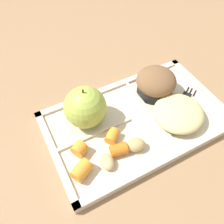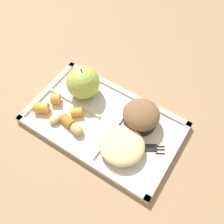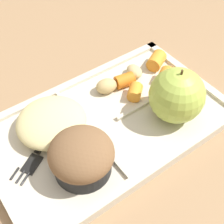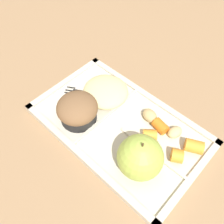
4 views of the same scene
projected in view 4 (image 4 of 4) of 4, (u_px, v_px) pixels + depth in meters
The scene contains 14 objects.
ground at pixel (119, 128), 0.55m from camera, with size 6.00×6.00×0.00m, color #997551.
lunch_tray at pixel (119, 126), 0.54m from camera, with size 0.38×0.23×0.02m.
green_apple at pixel (140, 157), 0.44m from camera, with size 0.09×0.09×0.09m.
bran_muffin at pixel (78, 110), 0.52m from camera, with size 0.09×0.09×0.06m.
carrot_slice_back at pixel (194, 146), 0.49m from camera, with size 0.03×0.03×0.04m, color orange.
carrot_slice_small at pixel (150, 135), 0.51m from camera, with size 0.02×0.02×0.03m, color orange.
carrot_slice_diagonal at pixel (160, 126), 0.52m from camera, with size 0.02×0.02×0.03m, color orange.
carrot_slice_center at pixel (177, 156), 0.48m from camera, with size 0.03×0.03×0.02m, color orange.
potato_chunk_browned at pixel (175, 132), 0.51m from camera, with size 0.03×0.03×0.02m, color tan.
potato_chunk_small at pixel (150, 116), 0.54m from camera, with size 0.04×0.03×0.02m, color tan.
egg_noodle_pile at pixel (106, 91), 0.57m from camera, with size 0.11×0.10×0.04m, color beige.
meatball_front at pixel (104, 96), 0.57m from camera, with size 0.03×0.03×0.03m, color brown.
meatball_back at pixel (109, 88), 0.58m from camera, with size 0.03×0.03×0.03m, color brown.
plastic_fork at pixel (90, 94), 0.59m from camera, with size 0.13×0.09×0.00m.
Camera 4 is at (-0.19, 0.23, 0.46)m, focal length 38.88 mm.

